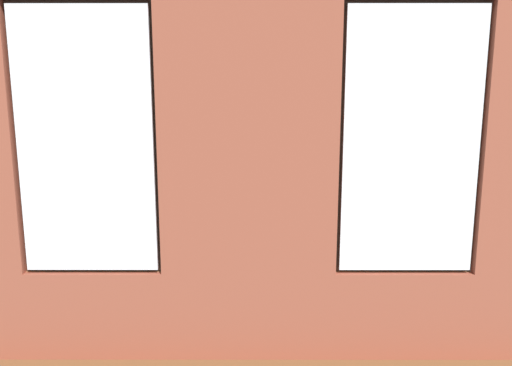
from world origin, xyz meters
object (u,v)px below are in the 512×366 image
object	(u,v)px
coffee_table	(266,231)
potted_plant_corner_near_left	(403,171)
tv_flatscreen	(55,188)
potted_plant_by_left_couch	(375,202)
remote_black	(266,226)
couch_left	(436,236)
papasan_chair	(239,200)
couch_by_window	(176,285)
potted_plant_foreground_right	(108,183)
media_console	(58,231)
potted_plant_between_couches	(324,261)
cup_ceramic	(253,221)
remote_silver	(296,223)
potted_plant_near_tv	(68,223)
potted_plant_mid_room_small	(306,207)

from	to	relation	value
coffee_table	potted_plant_corner_near_left	bearing A→B (deg)	-139.32
tv_flatscreen	potted_plant_by_left_couch	size ratio (longest dim) A/B	1.61
potted_plant_by_left_couch	remote_black	bearing A→B (deg)	40.37
couch_left	tv_flatscreen	world-z (taller)	tv_flatscreen
couch_left	tv_flatscreen	size ratio (longest dim) A/B	2.08
potted_plant_corner_near_left	tv_flatscreen	bearing A→B (deg)	15.69
coffee_table	papasan_chair	world-z (taller)	papasan_chair
couch_by_window	potted_plant_foreground_right	world-z (taller)	potted_plant_foreground_right
media_console	couch_by_window	bearing A→B (deg)	132.36
potted_plant_by_left_couch	potted_plant_foreground_right	xyz separation A→B (m)	(4.16, -0.41, 0.22)
couch_by_window	potted_plant_between_couches	size ratio (longest dim) A/B	2.24
tv_flatscreen	papasan_chair	distance (m)	2.63
potted_plant_between_couches	cup_ceramic	bearing A→B (deg)	-67.90
remote_black	coffee_table	bearing A→B (deg)	74.80
remote_silver	potted_plant_near_tv	size ratio (longest dim) A/B	0.17
potted_plant_corner_near_left	papasan_chair	bearing A→B (deg)	8.35
remote_silver	potted_plant_by_left_couch	xyz separation A→B (m)	(-1.30, -1.28, -0.01)
couch_by_window	potted_plant_by_left_couch	size ratio (longest dim) A/B	2.90
potted_plant_by_left_couch	couch_by_window	bearing A→B (deg)	50.09
cup_ceramic	potted_plant_foreground_right	size ratio (longest dim) A/B	0.06
potted_plant_between_couches	potted_plant_foreground_right	xyz separation A→B (m)	(2.99, -3.40, 0.10)
potted_plant_mid_room_small	potted_plant_near_tv	size ratio (longest dim) A/B	0.58
potted_plant_corner_near_left	potted_plant_foreground_right	xyz separation A→B (m)	(4.69, 0.07, -0.18)
remote_black	potted_plant_near_tv	bearing A→B (deg)	32.42
potted_plant_between_couches	remote_silver	bearing A→B (deg)	-85.64
couch_by_window	potted_plant_by_left_couch	distance (m)	3.96
papasan_chair	potted_plant_near_tv	bearing A→B (deg)	48.41
couch_by_window	tv_flatscreen	distance (m)	2.90
potted_plant_mid_room_small	remote_silver	bearing A→B (deg)	77.39
couch_by_window	potted_plant_between_couches	bearing A→B (deg)	-177.92
media_console	remote_silver	bearing A→B (deg)	173.71
couch_by_window	couch_left	world-z (taller)	same
couch_left	tv_flatscreen	distance (m)	4.92
cup_ceramic	remote_silver	distance (m)	0.55
couch_left	cup_ceramic	xyz separation A→B (m)	(2.24, -0.17, 0.15)
couch_left	potted_plant_corner_near_left	bearing A→B (deg)	179.33
potted_plant_between_couches	potted_plant_foreground_right	distance (m)	4.53
potted_plant_near_tv	potted_plant_mid_room_small	bearing A→B (deg)	-148.88
couch_by_window	potted_plant_mid_room_small	size ratio (longest dim) A/B	3.10
media_console	papasan_chair	bearing A→B (deg)	-156.84
media_console	potted_plant_by_left_couch	world-z (taller)	potted_plant_by_left_couch
cup_ceramic	potted_plant_near_tv	distance (m)	2.17
couch_left	potted_plant_mid_room_small	xyz separation A→B (m)	(1.47, -1.23, 0.07)
remote_silver	tv_flatscreen	size ratio (longest dim) A/B	0.17
couch_by_window	tv_flatscreen	xyz separation A→B (m)	(1.92, -2.11, 0.49)
cup_ceramic	potted_plant_by_left_couch	world-z (taller)	potted_plant_by_left_couch
remote_silver	media_console	xyz separation A→B (m)	(3.16, -0.35, -0.21)
remote_silver	media_console	size ratio (longest dim) A/B	0.14
remote_silver	potted_plant_near_tv	distance (m)	2.70
couch_left	couch_by_window	bearing A→B (deg)	-59.10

